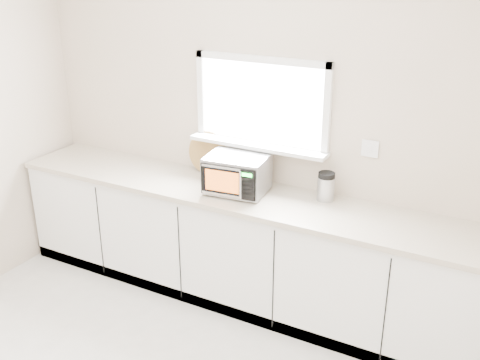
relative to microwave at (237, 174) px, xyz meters
The scene contains 7 objects.
back_wall 0.43m from the microwave, 80.95° to the left, with size 4.00×0.17×2.70m.
cabinets 0.63m from the microwave, 18.56° to the left, with size 3.92×0.60×0.88m, color white.
countertop 0.18m from the microwave, ahead, with size 3.92×0.64×0.04m, color #B7AD96.
microwave is the anchor object (origin of this frame).
knife_block 0.22m from the microwave, 148.84° to the left, with size 0.11×0.20×0.28m.
cutting_board 0.49m from the microwave, 148.06° to the left, with size 0.34×0.34×0.02m, color #A57B40.
coffee_grinder 0.66m from the microwave, 15.77° to the left, with size 0.14×0.14×0.22m.
Camera 1 is at (1.82, -1.73, 2.59)m, focal length 42.00 mm.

